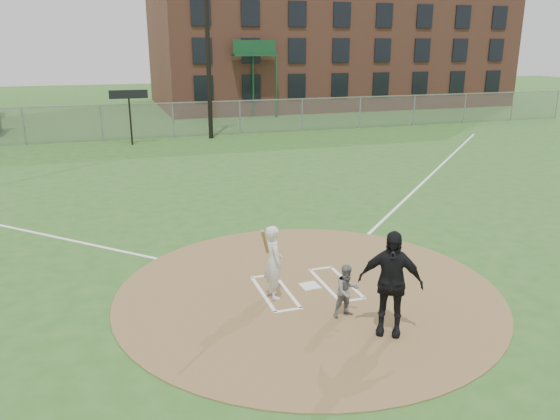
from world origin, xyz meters
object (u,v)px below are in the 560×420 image
object	(u,v)px
catcher	(347,291)
home_plate	(310,286)
batter_at_plate	(273,262)
umpire	(390,283)

from	to	relation	value
catcher	home_plate	bearing A→B (deg)	90.81
batter_at_plate	home_plate	bearing A→B (deg)	14.14
home_plate	catcher	bearing A→B (deg)	-82.62
home_plate	batter_at_plate	xyz separation A→B (m)	(-0.93, -0.23, 0.80)
catcher	umpire	xyz separation A→B (m)	(0.47, -0.83, 0.47)
umpire	batter_at_plate	bearing A→B (deg)	160.18
catcher	umpire	distance (m)	1.06
catcher	batter_at_plate	world-z (taller)	batter_at_plate
batter_at_plate	catcher	bearing A→B (deg)	-48.44
home_plate	catcher	size ratio (longest dim) A/B	0.37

